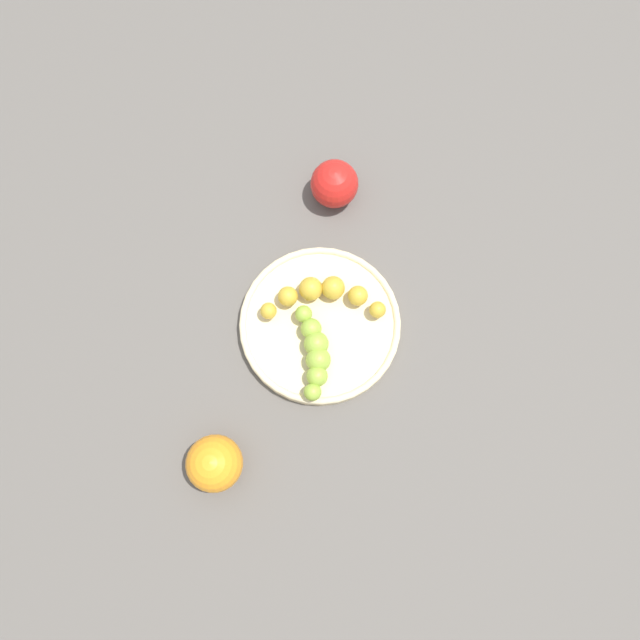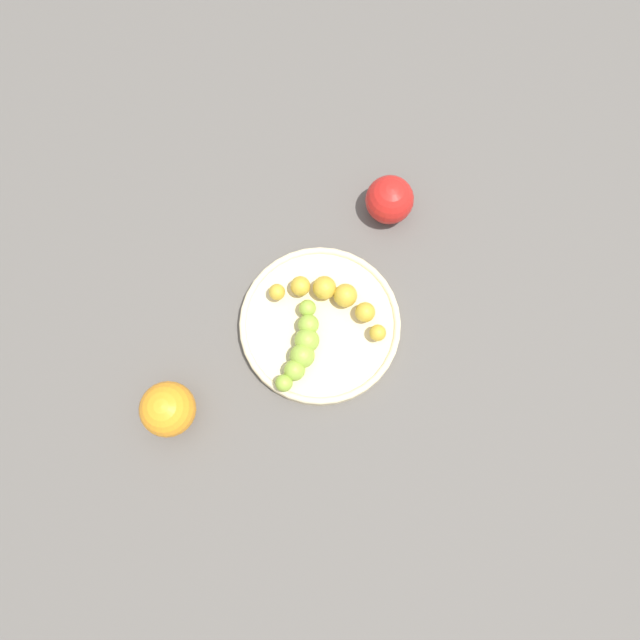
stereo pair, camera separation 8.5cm
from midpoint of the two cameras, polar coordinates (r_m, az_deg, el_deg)
The scene contains 6 objects.
ground_plane at distance 0.88m, azimuth 2.69°, elevation -1.15°, with size 2.40×2.40×0.00m, color #56514C.
fruit_bowl at distance 0.87m, azimuth 2.73°, elevation -0.96°, with size 0.23×0.23×0.02m.
banana_spotted at distance 0.86m, azimuth 4.02°, elevation 1.55°, with size 0.09×0.17×0.03m.
banana_green at distance 0.84m, azimuth 1.13°, elevation -3.16°, with size 0.12×0.08×0.04m.
orange_fruit at distance 0.84m, azimuth -11.41°, elevation -8.82°, with size 0.08×0.08×0.08m, color orange.
apple_red at distance 0.92m, azimuth 9.20°, elevation 10.64°, with size 0.07×0.07×0.07m, color red.
Camera 2 is at (0.15, 0.15, 0.86)m, focal length 33.94 mm.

